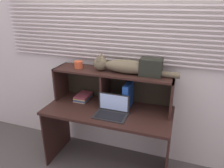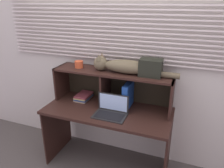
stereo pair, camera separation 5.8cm
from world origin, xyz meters
TOP-DOWN VIEW (x-y plane):
  - back_panel_with_blinds at (0.00, 0.55)m, footprint 4.40×0.08m
  - desk at (0.00, 0.20)m, footprint 1.38×0.62m
  - hutch_shelf_unit at (-0.01, 0.38)m, footprint 1.32×0.31m
  - cat at (0.13, 0.34)m, footprint 0.91×0.17m
  - laptop at (0.07, 0.12)m, footprint 0.34×0.22m
  - binder_upright at (0.19, 0.34)m, footprint 0.06×0.26m
  - book_stack at (-0.36, 0.34)m, footprint 0.17×0.23m
  - small_basket at (-0.40, 0.34)m, footprint 0.09×0.09m
  - storage_box at (0.42, 0.34)m, footprint 0.22×0.16m

SIDE VIEW (x-z plane):
  - desk at x=0.00m, z-range 0.22..0.96m
  - book_stack at x=-0.36m, z-range 0.74..0.81m
  - laptop at x=0.07m, z-range 0.68..0.88m
  - binder_upright at x=0.19m, z-range 0.74..1.02m
  - hutch_shelf_unit at x=-0.01m, z-range 0.82..1.21m
  - small_basket at x=-0.40m, z-range 1.13..1.21m
  - cat at x=0.13m, z-range 1.11..1.30m
  - storage_box at x=0.42m, z-range 1.13..1.31m
  - back_panel_with_blinds at x=0.00m, z-range 0.01..2.51m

